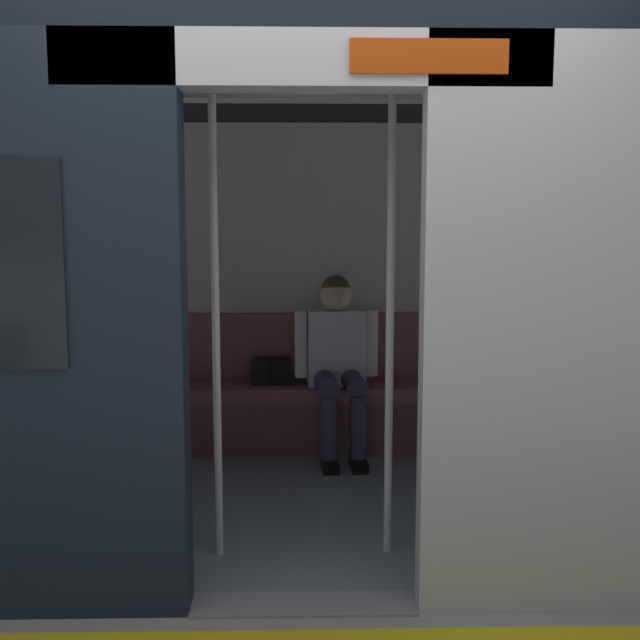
# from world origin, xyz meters

# --- Properties ---
(ground_plane) EXTENTS (60.00, 60.00, 0.00)m
(ground_plane) POSITION_xyz_m (0.00, 0.00, 0.00)
(ground_plane) COLOR gray
(train_car) EXTENTS (6.40, 2.59, 2.31)m
(train_car) POSITION_xyz_m (0.05, -1.12, 1.51)
(train_car) COLOR silver
(train_car) RESTS_ON ground_plane
(bench_seat) EXTENTS (2.89, 0.44, 0.45)m
(bench_seat) POSITION_xyz_m (0.00, -2.08, 0.34)
(bench_seat) COLOR #935156
(bench_seat) RESTS_ON ground_plane
(person_seated) EXTENTS (0.55, 0.69, 1.18)m
(person_seated) POSITION_xyz_m (-0.22, -2.02, 0.67)
(person_seated) COLOR silver
(person_seated) RESTS_ON ground_plane
(handbag) EXTENTS (0.26, 0.15, 0.17)m
(handbag) POSITION_xyz_m (0.22, -2.14, 0.53)
(handbag) COLOR black
(handbag) RESTS_ON bench_seat
(book) EXTENTS (0.17, 0.23, 0.03)m
(book) POSITION_xyz_m (-0.55, -2.12, 0.46)
(book) COLOR #B22D2D
(book) RESTS_ON bench_seat
(grab_pole_door) EXTENTS (0.04, 0.04, 2.17)m
(grab_pole_door) POSITION_xyz_m (0.39, -0.47, 1.09)
(grab_pole_door) COLOR silver
(grab_pole_door) RESTS_ON ground_plane
(grab_pole_far) EXTENTS (0.04, 0.04, 2.17)m
(grab_pole_far) POSITION_xyz_m (-0.39, -0.49, 1.09)
(grab_pole_far) COLOR silver
(grab_pole_far) RESTS_ON ground_plane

